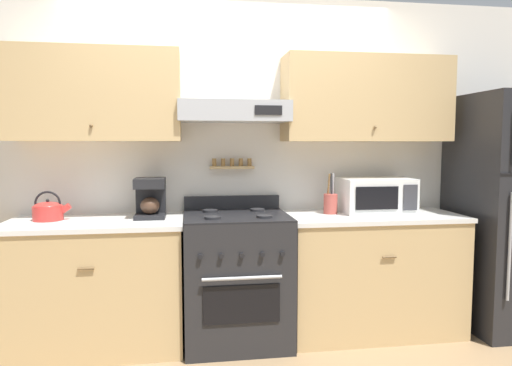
{
  "coord_description": "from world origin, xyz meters",
  "views": [
    {
      "loc": [
        -0.33,
        -2.89,
        1.42
      ],
      "look_at": [
        0.14,
        0.27,
        1.15
      ],
      "focal_mm": 32.0,
      "sensor_mm": 36.0,
      "label": 1
    }
  ],
  "objects_px": {
    "tea_kettle": "(48,210)",
    "refrigerator": "(508,212)",
    "stove_range": "(236,277)",
    "coffee_maker": "(150,197)",
    "microwave": "(376,195)",
    "utensil_crock": "(331,203)"
  },
  "relations": [
    {
      "from": "refrigerator",
      "to": "tea_kettle",
      "type": "height_order",
      "value": "refrigerator"
    },
    {
      "from": "refrigerator",
      "to": "microwave",
      "type": "height_order",
      "value": "refrigerator"
    },
    {
      "from": "tea_kettle",
      "to": "refrigerator",
      "type": "bearing_deg",
      "value": -2.07
    },
    {
      "from": "coffee_maker",
      "to": "microwave",
      "type": "xyz_separation_m",
      "value": [
        1.69,
        -0.01,
        -0.01
      ]
    },
    {
      "from": "tea_kettle",
      "to": "microwave",
      "type": "xyz_separation_m",
      "value": [
        2.38,
        0.02,
        0.06
      ]
    },
    {
      "from": "stove_range",
      "to": "coffee_maker",
      "type": "distance_m",
      "value": 0.84
    },
    {
      "from": "stove_range",
      "to": "refrigerator",
      "type": "xyz_separation_m",
      "value": [
        2.11,
        -0.04,
        0.43
      ]
    },
    {
      "from": "stove_range",
      "to": "coffee_maker",
      "type": "height_order",
      "value": "coffee_maker"
    },
    {
      "from": "refrigerator",
      "to": "coffee_maker",
      "type": "distance_m",
      "value": 2.72
    },
    {
      "from": "tea_kettle",
      "to": "coffee_maker",
      "type": "height_order",
      "value": "coffee_maker"
    },
    {
      "from": "refrigerator",
      "to": "microwave",
      "type": "relative_size",
      "value": 3.34
    },
    {
      "from": "refrigerator",
      "to": "utensil_crock",
      "type": "bearing_deg",
      "value": 174.95
    },
    {
      "from": "microwave",
      "to": "utensil_crock",
      "type": "bearing_deg",
      "value": -177.2
    },
    {
      "from": "utensil_crock",
      "to": "coffee_maker",
      "type": "bearing_deg",
      "value": 178.82
    },
    {
      "from": "microwave",
      "to": "tea_kettle",
      "type": "bearing_deg",
      "value": -179.57
    },
    {
      "from": "refrigerator",
      "to": "coffee_maker",
      "type": "relative_size",
      "value": 6.32
    },
    {
      "from": "tea_kettle",
      "to": "coffee_maker",
      "type": "distance_m",
      "value": 0.69
    },
    {
      "from": "stove_range",
      "to": "microwave",
      "type": "relative_size",
      "value": 1.9
    },
    {
      "from": "tea_kettle",
      "to": "microwave",
      "type": "distance_m",
      "value": 2.38
    },
    {
      "from": "stove_range",
      "to": "tea_kettle",
      "type": "bearing_deg",
      "value": 176.14
    },
    {
      "from": "coffee_maker",
      "to": "utensil_crock",
      "type": "bearing_deg",
      "value": -1.18
    },
    {
      "from": "tea_kettle",
      "to": "coffee_maker",
      "type": "xyz_separation_m",
      "value": [
        0.69,
        0.03,
        0.07
      ]
    }
  ]
}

